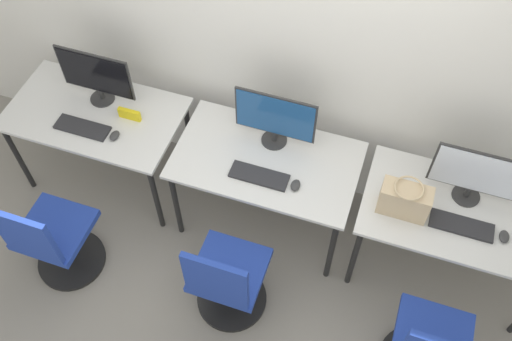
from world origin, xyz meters
The scene contains 18 objects.
ground_plane centered at (0.00, 0.00, 0.00)m, with size 20.00×20.00×0.00m, color gray.
wall_back centered at (0.00, 0.83, 1.40)m, with size 12.00×0.05×2.80m.
desk_left centered at (-1.27, 0.35, 0.66)m, with size 1.22×0.71×0.74m.
monitor_left centered at (-1.27, 0.49, 0.97)m, with size 0.54×0.17×0.42m.
keyboard_left centered at (-1.27, 0.20, 0.75)m, with size 0.38×0.13×0.02m.
mouse_left centered at (-1.03, 0.20, 0.76)m, with size 0.06×0.09×0.03m.
office_chair_left centered at (-1.20, -0.49, 0.38)m, with size 0.48×0.48×0.92m.
desk_center centered at (0.00, 0.35, 0.66)m, with size 1.22×0.71×0.74m.
monitor_center centered at (0.00, 0.52, 0.97)m, with size 0.54×0.17×0.42m.
keyboard_center centered at (0.00, 0.20, 0.75)m, with size 0.38×0.13×0.02m.
mouse_center centered at (0.24, 0.20, 0.76)m, with size 0.06×0.09×0.03m.
office_chair_center centered at (-0.01, -0.40, 0.38)m, with size 0.48×0.48×0.92m.
desk_right centered at (1.27, 0.35, 0.66)m, with size 1.22×0.71×0.74m.
monitor_right centered at (1.27, 0.48, 0.97)m, with size 0.54×0.17×0.42m.
keyboard_right centered at (1.27, 0.25, 0.75)m, with size 0.38×0.13×0.02m.
mouse_right centered at (1.52, 0.25, 0.76)m, with size 0.06×0.09×0.03m.
handbag centered at (0.91, 0.25, 0.86)m, with size 0.30×0.18×0.25m.
placard_left centered at (-1.00, 0.39, 0.78)m, with size 0.16×0.03×0.08m.
Camera 1 is at (0.66, -1.80, 3.72)m, focal length 40.00 mm.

